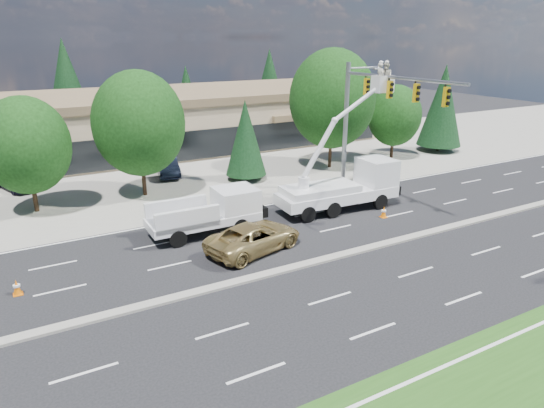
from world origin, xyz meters
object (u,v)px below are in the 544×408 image
signal_mast (367,110)px  bucket_truck (350,178)px  minivan (254,237)px  utility_pickup (212,216)px

signal_mast → bucket_truck: bucket_truck is taller
minivan → utility_pickup: bearing=0.5°
utility_pickup → minivan: size_ratio=1.18×
utility_pickup → minivan: (0.96, -3.39, -0.25)m
signal_mast → minivan: signal_mast is taller
bucket_truck → minivan: bucket_truck is taller
signal_mast → minivan: 12.59m
signal_mast → bucket_truck: 4.75m
utility_pickup → signal_mast: bearing=5.0°
utility_pickup → minivan: bearing=-73.3°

